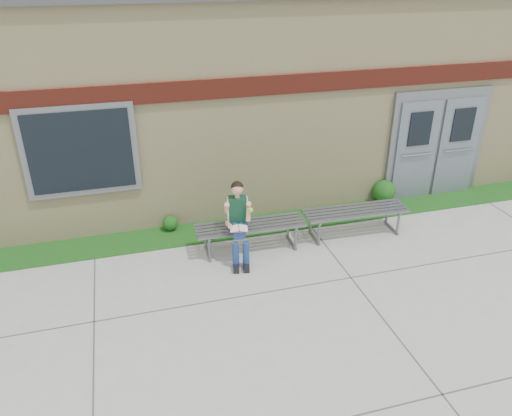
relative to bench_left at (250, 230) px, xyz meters
name	(u,v)px	position (x,y,z in m)	size (l,w,h in m)	color
ground	(304,307)	(0.34, -1.80, -0.38)	(80.00, 80.00, 0.00)	#9E9E99
grass_strip	(256,225)	(0.34, 0.80, -0.37)	(16.00, 0.80, 0.02)	#154412
school_building	(217,78)	(0.33, 4.19, 1.72)	(16.20, 6.22, 4.20)	beige
bench_left	(250,230)	(0.00, 0.00, 0.00)	(1.92, 0.57, 0.50)	slate
bench_right	(355,215)	(2.00, 0.00, 0.01)	(1.96, 0.61, 0.50)	slate
girl	(238,220)	(-0.26, -0.20, 0.35)	(0.48, 0.82, 1.37)	navy
shrub_mid	(170,223)	(-1.28, 1.05, -0.22)	(0.28, 0.28, 0.28)	#154412
shrub_east	(384,191)	(3.18, 1.05, -0.12)	(0.48, 0.48, 0.48)	#154412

